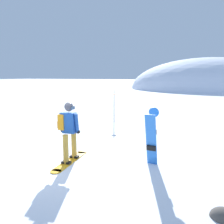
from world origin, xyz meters
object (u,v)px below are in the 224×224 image
object	(u,v)px
snowboarder_main	(69,130)
piste_marker_near	(114,103)
spare_snowboard	(152,137)
rock_dark	(68,118)

from	to	relation	value
snowboarder_main	piste_marker_near	world-z (taller)	piste_marker_near
snowboarder_main	spare_snowboard	world-z (taller)	snowboarder_main
snowboarder_main	rock_dark	distance (m)	6.95
piste_marker_near	rock_dark	size ratio (longest dim) A/B	3.90
snowboarder_main	piste_marker_near	distance (m)	5.75
spare_snowboard	rock_dark	world-z (taller)	spare_snowboard
spare_snowboard	piste_marker_near	world-z (taller)	piste_marker_near
snowboarder_main	spare_snowboard	distance (m)	2.32
piste_marker_near	rock_dark	world-z (taller)	piste_marker_near
spare_snowboard	piste_marker_near	size ratio (longest dim) A/B	0.92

